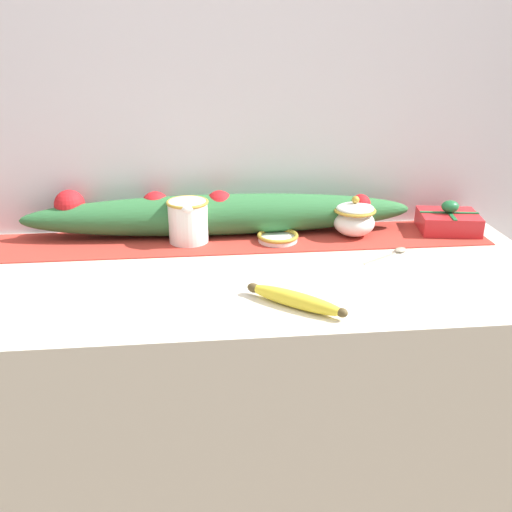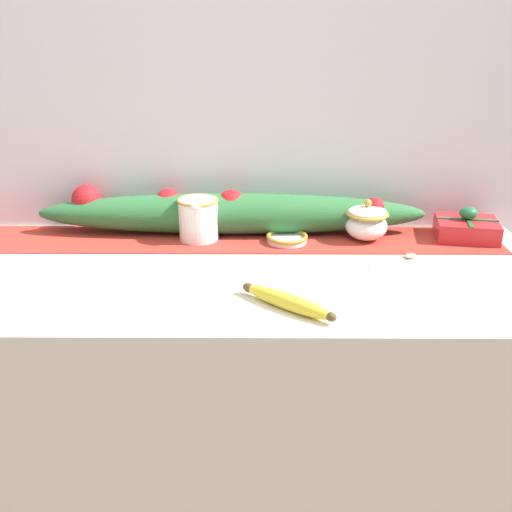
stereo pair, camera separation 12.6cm
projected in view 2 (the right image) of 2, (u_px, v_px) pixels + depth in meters
countertop at (230, 433)px, 1.49m from camera, size 1.52×0.62×0.93m
back_wall at (232, 128)px, 1.52m from camera, size 2.32×0.04×2.40m
table_runner at (231, 239)px, 1.50m from camera, size 1.40×0.21×0.00m
cream_pitcher at (198, 217)px, 1.47m from camera, size 0.11×0.13×0.11m
sugar_bowl at (367, 222)px, 1.47m from camera, size 0.11×0.11×0.11m
small_dish at (287, 238)px, 1.47m from camera, size 0.11×0.11×0.02m
banana at (287, 301)px, 1.13m from camera, size 0.19×0.16×0.03m
spoon at (407, 257)px, 1.37m from camera, size 0.13×0.09×0.01m
gift_box at (466, 228)px, 1.49m from camera, size 0.17×0.15×0.09m
poinsettia_garland at (227, 212)px, 1.52m from camera, size 1.03×0.12×0.13m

